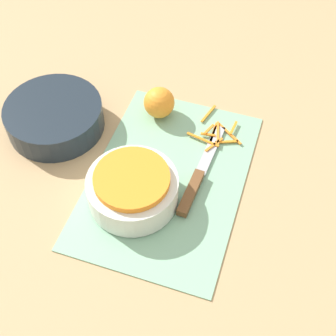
{
  "coord_description": "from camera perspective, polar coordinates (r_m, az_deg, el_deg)",
  "views": [
    {
      "loc": [
        -0.52,
        -0.17,
        0.76
      ],
      "look_at": [
        0.0,
        0.0,
        0.04
      ],
      "focal_mm": 50.0,
      "sensor_mm": 36.0,
      "label": 1
    }
  ],
  "objects": [
    {
      "name": "orange_left",
      "position": [
        1.02,
        -1.08,
        7.98
      ],
      "size": [
        0.07,
        0.07,
        0.07
      ],
      "color": "orange",
      "rests_on": "cutting_board"
    },
    {
      "name": "bowl_speckled",
      "position": [
        0.88,
        -4.33,
        -2.45
      ],
      "size": [
        0.17,
        0.17,
        0.07
      ],
      "color": "silver",
      "rests_on": "cutting_board"
    },
    {
      "name": "knife",
      "position": [
        0.92,
        3.34,
        -1.83
      ],
      "size": [
        0.24,
        0.04,
        0.02
      ],
      "rotation": [
        0.0,
        0.0,
        -0.06
      ],
      "color": "brown",
      "rests_on": "cutting_board"
    },
    {
      "name": "bowl_dark",
      "position": [
        1.04,
        -13.65,
        6.1
      ],
      "size": [
        0.21,
        0.21,
        0.06
      ],
      "color": "#1E2833",
      "rests_on": "ground_plane"
    },
    {
      "name": "ground_plane",
      "position": [
        0.94,
        0.0,
        -1.34
      ],
      "size": [
        4.0,
        4.0,
        0.0
      ],
      "primitive_type": "plane",
      "color": "tan"
    },
    {
      "name": "peel_pile",
      "position": [
        1.01,
        5.91,
        4.26
      ],
      "size": [
        0.14,
        0.12,
        0.01
      ],
      "color": "orange",
      "rests_on": "cutting_board"
    },
    {
      "name": "cutting_board",
      "position": [
        0.94,
        0.0,
        -1.23
      ],
      "size": [
        0.44,
        0.3,
        0.01
      ],
      "color": "#84B793",
      "rests_on": "ground_plane"
    }
  ]
}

